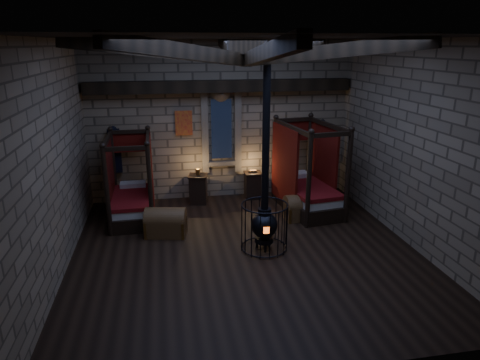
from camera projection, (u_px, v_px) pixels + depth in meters
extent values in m
cube|color=black|center=(246.00, 252.00, 8.82)|extent=(7.00, 7.00, 0.01)
cube|color=#847054|center=(221.00, 122.00, 11.46)|extent=(7.00, 0.02, 4.20)
cube|color=#847054|center=(305.00, 226.00, 4.90)|extent=(7.00, 0.02, 4.20)
cube|color=#847054|center=(53.00, 162.00, 7.58)|extent=(0.02, 7.00, 4.20)
cube|color=#847054|center=(413.00, 145.00, 8.78)|extent=(0.02, 7.00, 4.20)
cube|color=black|center=(247.00, 37.00, 7.54)|extent=(7.00, 7.00, 0.01)
cube|color=black|center=(222.00, 86.00, 11.00)|extent=(6.86, 0.35, 0.30)
cylinder|color=black|center=(247.00, 46.00, 7.59)|extent=(0.70, 0.70, 0.25)
cube|color=black|center=(221.00, 129.00, 11.47)|extent=(0.55, 0.04, 1.60)
cube|color=maroon|center=(184.00, 123.00, 11.25)|extent=(0.45, 0.03, 0.65)
cube|color=black|center=(115.00, 151.00, 11.03)|extent=(0.30, 0.10, 1.15)
cube|color=black|center=(321.00, 142.00, 11.99)|extent=(0.30, 0.10, 1.15)
cube|color=black|center=(133.00, 212.00, 10.46)|extent=(1.02, 1.93, 0.33)
cube|color=beige|center=(133.00, 202.00, 10.38)|extent=(0.91, 1.78, 0.20)
cube|color=maroon|center=(132.00, 197.00, 10.34)|extent=(0.97, 1.82, 0.09)
cube|color=beige|center=(133.00, 185.00, 10.96)|extent=(0.65, 0.33, 0.13)
cube|color=#5E0F08|center=(130.00, 142.00, 10.87)|extent=(1.01, 0.06, 0.51)
cylinder|color=black|center=(107.00, 193.00, 9.26)|extent=(0.10, 0.10, 2.02)
cylinder|color=black|center=(114.00, 169.00, 10.97)|extent=(0.10, 0.10, 2.02)
cylinder|color=black|center=(150.00, 190.00, 9.43)|extent=(0.10, 0.10, 2.02)
cylinder|color=black|center=(150.00, 168.00, 11.14)|extent=(0.10, 0.10, 2.02)
cube|color=#5E0F08|center=(110.00, 175.00, 10.35)|extent=(0.08, 1.38, 1.79)
cube|color=#5E0F08|center=(151.00, 173.00, 10.53)|extent=(0.08, 1.38, 1.79)
cube|color=black|center=(307.00, 203.00, 11.00)|extent=(1.35, 2.22, 0.36)
cube|color=beige|center=(308.00, 193.00, 10.92)|extent=(1.21, 2.05, 0.22)
cube|color=maroon|center=(308.00, 187.00, 10.88)|extent=(1.28, 2.10, 0.10)
cube|color=beige|center=(295.00, 175.00, 11.54)|extent=(0.75, 0.44, 0.14)
cube|color=#5E0F08|center=(293.00, 131.00, 11.43)|extent=(1.11, 0.19, 0.56)
cylinder|color=black|center=(309.00, 182.00, 9.66)|extent=(0.11, 0.11, 2.22)
cylinder|color=black|center=(275.00, 160.00, 11.49)|extent=(0.11, 0.11, 2.22)
cylinder|color=black|center=(348.00, 178.00, 9.95)|extent=(0.11, 0.11, 2.22)
cylinder|color=black|center=(309.00, 157.00, 11.78)|extent=(0.11, 0.11, 2.22)
cube|color=#5E0F08|center=(284.00, 165.00, 10.82)|extent=(0.26, 1.51, 1.97)
cube|color=#5E0F08|center=(322.00, 162.00, 11.14)|extent=(0.26, 1.51, 1.97)
cube|color=brown|center=(166.00, 227.00, 9.55)|extent=(0.98, 0.71, 0.37)
cylinder|color=brown|center=(166.00, 219.00, 9.50)|extent=(0.98, 0.71, 0.54)
cube|color=olive|center=(148.00, 227.00, 9.56)|extent=(0.17, 0.56, 0.39)
cube|color=olive|center=(185.00, 227.00, 9.54)|extent=(0.17, 0.56, 0.39)
cube|color=brown|center=(302.00, 212.00, 10.44)|extent=(0.89, 0.57, 0.36)
cylinder|color=brown|center=(302.00, 205.00, 10.39)|extent=(0.89, 0.57, 0.53)
cube|color=olive|center=(287.00, 213.00, 10.36)|extent=(0.08, 0.55, 0.38)
cube|color=olive|center=(317.00, 210.00, 10.53)|extent=(0.08, 0.55, 0.38)
cube|color=black|center=(198.00, 190.00, 11.41)|extent=(0.52, 0.50, 0.74)
cube|color=black|center=(198.00, 176.00, 11.29)|extent=(0.57, 0.55, 0.04)
cylinder|color=olive|center=(198.00, 172.00, 11.26)|extent=(0.11, 0.11, 0.17)
cube|color=black|center=(253.00, 186.00, 11.79)|extent=(0.43, 0.41, 0.70)
cube|color=black|center=(253.00, 173.00, 11.68)|extent=(0.47, 0.45, 0.04)
cube|color=brown|center=(253.00, 171.00, 11.66)|extent=(0.18, 0.13, 0.05)
cylinder|color=black|center=(264.00, 239.00, 8.89)|extent=(0.39, 0.39, 0.10)
sphere|color=black|center=(264.00, 225.00, 8.79)|extent=(0.55, 0.55, 0.55)
cylinder|color=black|center=(265.00, 212.00, 8.70)|extent=(0.27, 0.27, 0.14)
cube|color=#FF5914|center=(267.00, 230.00, 8.54)|extent=(0.14, 0.03, 0.14)
cylinder|color=black|center=(266.00, 133.00, 8.20)|extent=(0.15, 0.15, 3.17)
torus|color=black|center=(264.00, 247.00, 8.94)|extent=(0.97, 0.97, 0.03)
torus|color=black|center=(265.00, 205.00, 8.65)|extent=(0.97, 0.97, 0.03)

